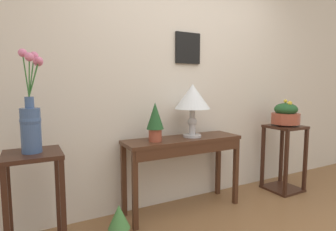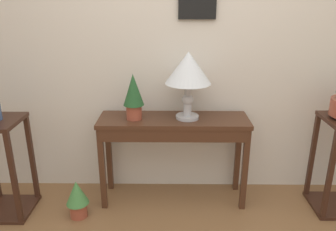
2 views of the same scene
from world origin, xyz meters
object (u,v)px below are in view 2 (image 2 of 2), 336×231
at_px(potted_plant_on_console, 133,95).
at_px(potted_plant_floor, 77,197).
at_px(pedestal_stand_left, 2,168).
at_px(table_lamp, 188,71).
at_px(console_table, 173,132).

distance_m(potted_plant_on_console, potted_plant_floor, 0.93).
distance_m(potted_plant_on_console, pedestal_stand_left, 1.19).
bearing_deg(potted_plant_on_console, pedestal_stand_left, -169.92).
height_order(potted_plant_on_console, pedestal_stand_left, potted_plant_on_console).
height_order(table_lamp, pedestal_stand_left, table_lamp).
height_order(pedestal_stand_left, potted_plant_floor, pedestal_stand_left).
bearing_deg(console_table, pedestal_stand_left, -172.35).
bearing_deg(potted_plant_on_console, table_lamp, 2.66).
relative_size(console_table, potted_plant_floor, 3.78).
distance_m(console_table, potted_plant_floor, 0.92).
distance_m(pedestal_stand_left, potted_plant_floor, 0.64).
distance_m(console_table, table_lamp, 0.52).
bearing_deg(potted_plant_floor, table_lamp, 17.48).
bearing_deg(console_table, table_lamp, 11.54).
relative_size(potted_plant_on_console, pedestal_stand_left, 0.46).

